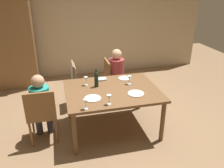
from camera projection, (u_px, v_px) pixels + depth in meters
ground_plane at (112, 128)px, 4.08m from camera, size 10.00×10.00×0.00m
rear_room_partition at (86, 24)px, 6.00m from camera, size 6.40×0.12×2.70m
armoire_cabinet at (9, 42)px, 5.30m from camera, size 1.18×0.62×2.18m
dining_table at (112, 94)px, 3.80m from camera, size 1.51×1.20×0.75m
chair_left_end at (42, 112)px, 3.53m from camera, size 0.44×0.44×0.92m
chair_far_right at (112, 78)px, 4.78m from camera, size 0.44×0.44×0.92m
chair_far_left at (78, 78)px, 4.60m from camera, size 0.45×0.44×0.92m
person_woman_host at (41, 102)px, 3.58m from camera, size 0.30×0.34×1.11m
person_man_bearded at (118, 72)px, 4.75m from camera, size 0.35×0.31×1.14m
wine_bottle_tall_green at (96, 79)px, 3.82m from camera, size 0.07×0.07×0.31m
wine_glass_near_left at (129, 78)px, 3.93m from camera, size 0.07×0.07×0.15m
wine_glass_centre at (109, 98)px, 3.28m from camera, size 0.07×0.07×0.15m
wine_glass_near_right at (86, 102)px, 3.16m from camera, size 0.07×0.07×0.15m
wine_glass_far at (86, 79)px, 3.89m from camera, size 0.07×0.07×0.15m
dinner_plate_host at (93, 98)px, 3.47m from camera, size 0.25×0.25×0.01m
dinner_plate_guest_left at (124, 78)px, 4.19m from camera, size 0.23×0.23×0.01m
dinner_plate_guest_right at (136, 94)px, 3.62m from camera, size 0.26×0.26×0.01m
folded_napkin at (102, 79)px, 4.13m from camera, size 0.16×0.12×0.03m
handbag at (101, 97)px, 4.90m from camera, size 0.14×0.29×0.22m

